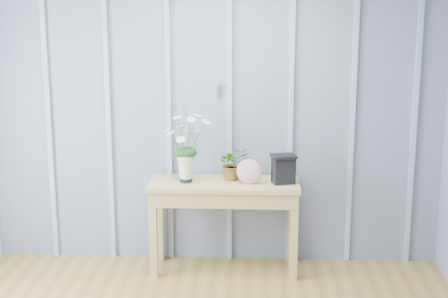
{
  "coord_description": "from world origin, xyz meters",
  "views": [
    {
      "loc": [
        0.45,
        -3.28,
        2.25
      ],
      "look_at": [
        0.22,
        1.94,
        1.03
      ],
      "focal_mm": 55.0,
      "sensor_mm": 36.0,
      "label": 1
    }
  ],
  "objects_px": {
    "sideboard": "(224,195)",
    "felt_disc_vessel": "(249,172)",
    "daisy_vase": "(185,134)",
    "carved_box": "(283,169)"
  },
  "relations": [
    {
      "from": "daisy_vase",
      "to": "carved_box",
      "type": "distance_m",
      "value": 0.82
    },
    {
      "from": "felt_disc_vessel",
      "to": "carved_box",
      "type": "xyz_separation_m",
      "value": [
        0.27,
        0.04,
        0.02
      ]
    },
    {
      "from": "sideboard",
      "to": "carved_box",
      "type": "bearing_deg",
      "value": -2.7
    },
    {
      "from": "daisy_vase",
      "to": "carved_box",
      "type": "height_order",
      "value": "daisy_vase"
    },
    {
      "from": "daisy_vase",
      "to": "felt_disc_vessel",
      "type": "bearing_deg",
      "value": -4.69
    },
    {
      "from": "daisy_vase",
      "to": "felt_disc_vessel",
      "type": "height_order",
      "value": "daisy_vase"
    },
    {
      "from": "sideboard",
      "to": "daisy_vase",
      "type": "bearing_deg",
      "value": -176.21
    },
    {
      "from": "sideboard",
      "to": "felt_disc_vessel",
      "type": "bearing_deg",
      "value": -17.24
    },
    {
      "from": "sideboard",
      "to": "carved_box",
      "type": "distance_m",
      "value": 0.52
    },
    {
      "from": "sideboard",
      "to": "felt_disc_vessel",
      "type": "xyz_separation_m",
      "value": [
        0.2,
        -0.06,
        0.22
      ]
    }
  ]
}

